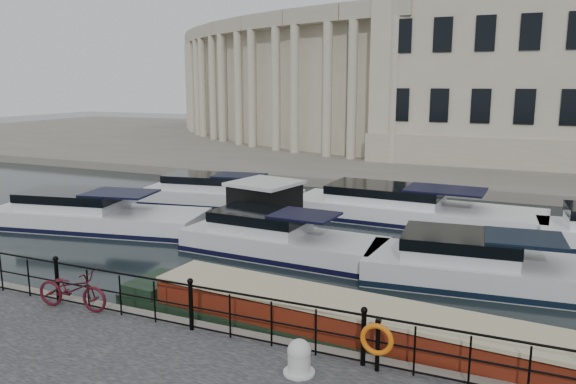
% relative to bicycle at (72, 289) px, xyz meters
% --- Properties ---
extents(ground_plane, '(160.00, 160.00, 0.00)m').
position_rel_bicycle_xyz_m(ground_plane, '(3.33, 2.43, -1.06)').
color(ground_plane, black).
rests_on(ground_plane, ground).
extents(far_bank, '(120.00, 42.00, 0.55)m').
position_rel_bicycle_xyz_m(far_bank, '(3.33, 41.43, -0.79)').
color(far_bank, '#6B665B').
rests_on(far_bank, ground_plane).
extents(railing, '(24.14, 0.14, 1.22)m').
position_rel_bicycle_xyz_m(railing, '(3.33, 0.18, 0.14)').
color(railing, black).
rests_on(railing, near_quay).
extents(civic_building, '(53.55, 31.84, 16.85)m').
position_rel_bicycle_xyz_m(civic_building, '(2.33, 37.14, 5.98)').
color(civic_building, '#ADA38C').
rests_on(civic_building, far_bank).
extents(bicycle, '(2.01, 0.87, 1.02)m').
position_rel_bicycle_xyz_m(bicycle, '(0.00, 0.00, 0.00)').
color(bicycle, '#440C15').
rests_on(bicycle, near_quay).
extents(mooring_bollard, '(0.62, 0.62, 0.69)m').
position_rel_bicycle_xyz_m(mooring_bollard, '(6.30, -0.63, -0.19)').
color(mooring_bollard, beige).
rests_on(mooring_bollard, near_quay).
extents(life_ring_post, '(0.65, 0.18, 1.06)m').
position_rel_bicycle_xyz_m(life_ring_post, '(7.65, 0.01, 0.16)').
color(life_ring_post, black).
rests_on(life_ring_post, near_quay).
extents(narrowboat, '(13.43, 2.79, 1.49)m').
position_rel_bicycle_xyz_m(narrowboat, '(6.95, 1.62, -0.70)').
color(narrowboat, black).
rests_on(narrowboat, ground_plane).
extents(harbour_hut, '(3.82, 3.38, 2.21)m').
position_rel_bicycle_xyz_m(harbour_hut, '(0.27, 10.18, -0.11)').
color(harbour_hut, '#6B665B').
rests_on(harbour_hut, ground_plane).
extents(cabin_cruisers, '(28.03, 10.51, 1.99)m').
position_rel_bicycle_xyz_m(cabin_cruisers, '(2.65, 10.94, -0.69)').
color(cabin_cruisers, silver).
rests_on(cabin_cruisers, ground_plane).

